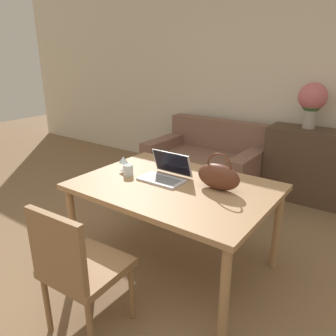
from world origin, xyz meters
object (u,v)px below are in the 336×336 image
chair (77,265)px  drinking_glass (128,170)px  wine_glass (123,160)px  handbag (218,176)px  flower_vase (312,100)px  couch (206,164)px  laptop (166,172)px

chair → drinking_glass: size_ratio=10.01×
wine_glass → handbag: handbag is taller
drinking_glass → flower_vase: size_ratio=0.17×
chair → flower_vase: bearing=76.5°
chair → couch: 2.70m
wine_glass → flower_vase: flower_vase is taller
couch → drinking_glass: couch is taller
laptop → drinking_glass: bearing=-157.5°
wine_glass → handbag: size_ratio=0.37×
couch → flower_vase: (1.14, 0.29, 0.89)m
laptop → wine_glass: 0.42m
handbag → flower_vase: flower_vase is taller
wine_glass → drinking_glass: bearing=-30.5°
wine_glass → flower_vase: 2.27m
drinking_glass → wine_glass: wine_glass is taller
handbag → drinking_glass: bearing=-167.1°
drinking_glass → handbag: handbag is taller
laptop → drinking_glass: 0.32m
couch → drinking_glass: size_ratio=16.32×
chair → laptop: bearing=90.2°
chair → drinking_glass: 0.96m
laptop → drinking_glass: size_ratio=4.01×
couch → laptop: (0.55, -1.66, 0.50)m
wine_glass → flower_vase: (1.00, 2.00, 0.36)m
handbag → wine_glass: bearing=-173.3°
chair → laptop: (-0.06, 0.97, 0.28)m
chair → couch: size_ratio=0.61×
couch → flower_vase: 1.48m
laptop → couch: bearing=108.4°
drinking_glass → flower_vase: (0.89, 2.07, 0.41)m
laptop → drinking_glass: laptop is taller
chair → drinking_glass: bearing=109.6°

